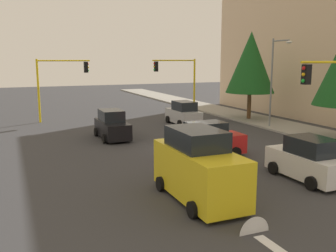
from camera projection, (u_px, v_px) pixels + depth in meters
name	position (u px, v px, depth m)	size (l,w,h in m)	color
ground_plane	(188.00, 149.00, 22.96)	(120.00, 120.00, 0.00)	#353538
sidewalk_kerb	(274.00, 124.00, 31.50)	(80.00, 4.00, 0.15)	gray
lane_arrow_near	(264.00, 240.00, 11.36)	(2.40, 1.10, 1.10)	silver
apartment_block	(321.00, 33.00, 36.52)	(22.70, 9.30, 15.85)	beige
traffic_signal_far_left	(178.00, 75.00, 37.15)	(0.36, 4.59, 5.47)	yellow
traffic_signal_far_right	(60.00, 77.00, 32.81)	(0.36, 4.59, 5.46)	yellow
street_lamp_curbside	(275.00, 73.00, 29.00)	(2.15, 0.28, 7.00)	slate
tree_roadside_mid	(251.00, 62.00, 33.15)	(4.29, 4.29, 7.84)	brown
delivery_van_yellow	(198.00, 168.00, 14.52)	(4.80, 2.22, 2.77)	yellow
car_red	(208.00, 141.00, 21.10)	(1.95, 4.08, 1.98)	red
car_silver	(183.00, 114.00, 31.58)	(4.02, 1.98, 1.98)	#B2B5BA
car_white	(309.00, 160.00, 17.00)	(3.97, 2.04, 1.98)	white
car_black	(112.00, 126.00, 25.95)	(4.08, 1.94, 1.98)	black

